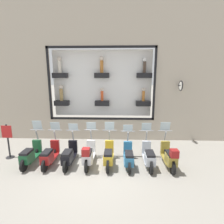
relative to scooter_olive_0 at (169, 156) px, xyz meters
name	(u,v)px	position (x,y,z in m)	size (l,w,h in m)	color
ground_plane	(94,170)	(-0.35, 2.99, -0.49)	(120.00, 120.00, 0.00)	gray
building_facade	(101,56)	(3.25, 2.99, 4.17)	(1.19, 36.00, 9.15)	#ADA08E
scooter_olive_0	(169,156)	(0.00, 0.00, 0.00)	(1.81, 0.61, 1.66)	black
scooter_silver_1	(149,156)	(0.06, 0.81, -0.05)	(1.81, 0.61, 1.62)	black
scooter_teal_2	(129,157)	(0.05, 1.63, -0.07)	(1.79, 0.60, 1.52)	black
scooter_yellow_3	(109,155)	(0.06, 2.44, -0.04)	(1.81, 0.60, 1.65)	black
scooter_white_4	(89,155)	(0.00, 3.26, 0.00)	(1.81, 0.60, 1.63)	black
scooter_black_5	(69,155)	(0.05, 4.07, -0.06)	(1.80, 0.60, 1.56)	black
scooter_red_6	(50,155)	(0.05, 4.88, -0.06)	(1.80, 0.61, 1.61)	black
scooter_green_7	(30,154)	(0.06, 5.70, -0.05)	(1.80, 0.61, 1.68)	black
shop_sign_post	(8,140)	(0.60, 6.95, 0.35)	(0.36, 0.45, 1.56)	#232326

